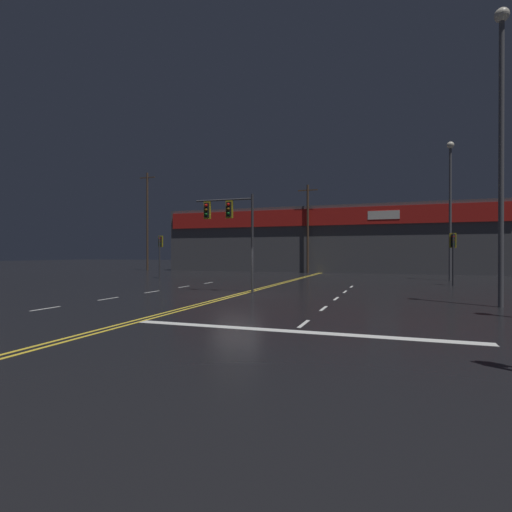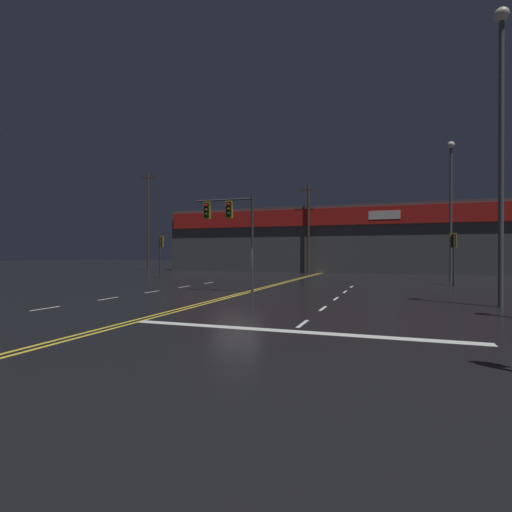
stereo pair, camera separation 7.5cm
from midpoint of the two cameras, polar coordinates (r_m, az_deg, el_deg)
ground_plane at (r=20.75m, az=-2.89°, el=-5.58°), size 200.00×200.00×0.00m
road_markings at (r=18.85m, az=-1.96°, el=-6.17°), size 15.16×60.00×0.01m
traffic_signal_median at (r=22.49m, az=-4.01°, el=5.34°), size 3.49×0.36×5.41m
traffic_signal_corner_northwest at (r=35.67m, az=-13.58°, el=1.27°), size 0.42×0.36×3.70m
traffic_signal_corner_northeast at (r=29.82m, az=26.26°, el=1.17°), size 0.42×0.36×3.52m
streetlight_near_right at (r=19.37m, az=31.54°, el=15.94°), size 0.56×0.56×11.91m
streetlight_median_approach at (r=35.49m, az=25.95°, el=7.99°), size 0.56×0.56×11.02m
building_backdrop at (r=49.69m, az=10.17°, el=2.22°), size 37.96×10.23×7.51m
utility_pole_row at (r=44.83m, az=6.36°, el=4.73°), size 47.23×0.26×12.46m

